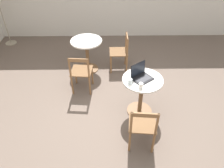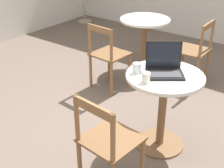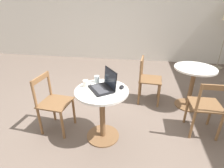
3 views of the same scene
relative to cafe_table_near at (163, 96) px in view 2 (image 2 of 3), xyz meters
name	(u,v)px [view 2 (image 2 of 3)]	position (x,y,z in m)	size (l,w,h in m)	color
ground_plane	(117,132)	(-0.10, 0.44, -0.53)	(16.00, 16.00, 0.00)	#66564C
cafe_table_near	(163,96)	(0.00, 0.00, 0.00)	(0.68, 0.68, 0.75)	brown
cafe_table_mid	(144,34)	(1.38, 1.04, 0.00)	(0.68, 0.68, 0.75)	brown
chair_near_left	(108,143)	(-0.73, 0.07, -0.09)	(0.44, 0.44, 0.84)	brown
chair_mid_left	(108,56)	(0.63, 1.10, -0.09)	(0.43, 0.43, 0.84)	brown
chair_mid_front	(194,52)	(1.39, 0.30, -0.09)	(0.41, 0.41, 0.84)	brown
laptop	(164,67)	(0.03, 0.03, 0.27)	(0.40, 0.41, 0.25)	black
mouse	(169,61)	(0.24, 0.09, 0.23)	(0.06, 0.10, 0.03)	black
mug	(146,77)	(-0.22, 0.06, 0.26)	(0.11, 0.07, 0.09)	silver
drinking_glass	(137,68)	(-0.11, 0.22, 0.26)	(0.07, 0.07, 0.09)	silver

